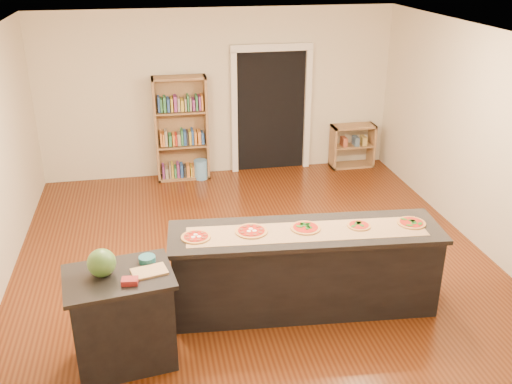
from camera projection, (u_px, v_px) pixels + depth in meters
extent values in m
cube|color=beige|center=(259.00, 167.00, 6.48)|extent=(6.00, 7.00, 2.80)
cube|color=#58290F|center=(259.00, 272.00, 7.04)|extent=(6.00, 7.00, 0.01)
cube|color=white|center=(260.00, 41.00, 5.92)|extent=(6.00, 7.00, 0.01)
cube|color=black|center=(271.00, 111.00, 9.91)|extent=(1.20, 0.02, 2.10)
cube|color=silver|center=(234.00, 114.00, 9.76)|extent=(0.10, 0.08, 2.10)
cube|color=silver|center=(307.00, 110.00, 9.98)|extent=(0.10, 0.08, 2.10)
cube|color=silver|center=(272.00, 47.00, 9.43)|extent=(1.40, 0.08, 0.12)
cube|color=black|center=(304.00, 271.00, 6.21)|extent=(2.82, 0.70, 0.91)
cube|color=black|center=(306.00, 232.00, 6.01)|extent=(2.90, 0.78, 0.05)
cube|color=black|center=(123.00, 321.00, 5.38)|extent=(0.89, 0.63, 0.92)
cube|color=black|center=(118.00, 277.00, 5.19)|extent=(0.98, 0.71, 0.04)
cube|color=#946F47|center=(181.00, 129.00, 9.53)|extent=(0.88, 0.31, 1.76)
cube|color=#946F47|center=(352.00, 146.00, 10.25)|extent=(0.77, 0.33, 0.77)
cylinder|color=#63A2DD|center=(201.00, 169.00, 9.79)|extent=(0.23, 0.23, 0.33)
cube|color=tan|center=(307.00, 231.00, 5.98)|extent=(2.54, 0.66, 0.00)
sphere|color=#144214|center=(102.00, 263.00, 5.12)|extent=(0.26, 0.26, 0.26)
cube|color=tan|center=(149.00, 272.00, 5.21)|extent=(0.35, 0.28, 0.02)
cube|color=maroon|center=(130.00, 281.00, 5.03)|extent=(0.15, 0.12, 0.05)
cylinder|color=#195966|center=(147.00, 259.00, 5.38)|extent=(0.16, 0.16, 0.06)
cylinder|color=#BC8D48|center=(196.00, 237.00, 5.84)|extent=(0.30, 0.30, 0.02)
cylinder|color=#A5190C|center=(196.00, 236.00, 5.84)|extent=(0.25, 0.25, 0.00)
cylinder|color=#BC8D48|center=(251.00, 231.00, 5.96)|extent=(0.32, 0.32, 0.02)
cylinder|color=#A5190C|center=(251.00, 230.00, 5.96)|extent=(0.27, 0.27, 0.00)
cylinder|color=#BC8D48|center=(306.00, 228.00, 6.03)|extent=(0.32, 0.32, 0.02)
cylinder|color=#A5190C|center=(306.00, 227.00, 6.03)|extent=(0.26, 0.26, 0.00)
cylinder|color=#BC8D48|center=(359.00, 226.00, 6.08)|extent=(0.27, 0.27, 0.02)
cylinder|color=#A5190C|center=(359.00, 225.00, 6.08)|extent=(0.22, 0.22, 0.00)
cylinder|color=#BC8D48|center=(411.00, 223.00, 6.14)|extent=(0.30, 0.30, 0.02)
cylinder|color=#A5190C|center=(411.00, 222.00, 6.13)|extent=(0.25, 0.25, 0.00)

